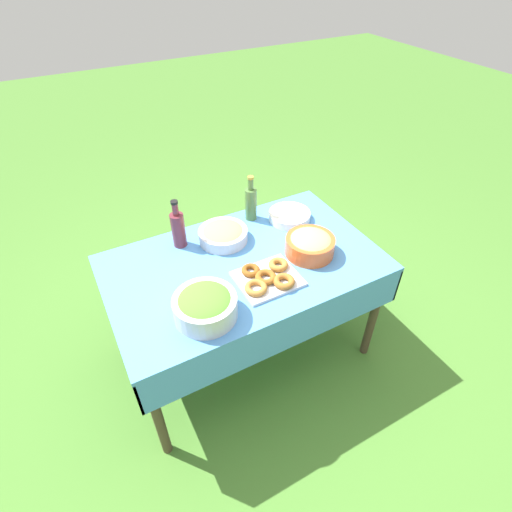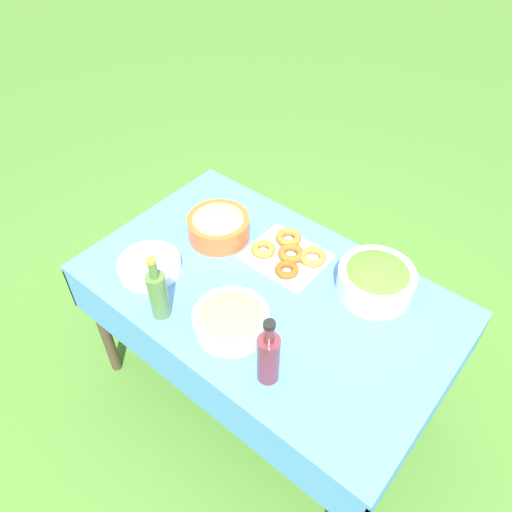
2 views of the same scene
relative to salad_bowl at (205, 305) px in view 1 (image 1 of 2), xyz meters
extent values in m
plane|color=#477A2D|center=(-0.32, -0.25, -0.81)|extent=(14.00, 14.00, 0.00)
cube|color=#4C8CD1|center=(-0.32, -0.25, -0.08)|extent=(1.44, 0.89, 0.02)
cube|color=#4C8CD1|center=(-0.32, -0.69, -0.20)|extent=(1.44, 0.01, 0.22)
cube|color=#4C8CD1|center=(-0.32, 0.18, -0.20)|extent=(1.44, 0.01, 0.22)
cube|color=#4C8CD1|center=(-1.04, -0.25, -0.20)|extent=(0.01, 0.89, 0.22)
cube|color=#4C8CD1|center=(0.39, -0.25, -0.20)|extent=(0.01, 0.89, 0.22)
cylinder|color=#473828|center=(-0.98, -0.64, -0.45)|extent=(0.05, 0.05, 0.72)
cylinder|color=#473828|center=(0.34, -0.64, -0.45)|extent=(0.05, 0.05, 0.72)
cylinder|color=#473828|center=(-0.98, 0.13, -0.45)|extent=(0.05, 0.05, 0.72)
cylinder|color=#473828|center=(0.34, 0.13, -0.45)|extent=(0.05, 0.05, 0.72)
cylinder|color=silver|center=(0.00, 0.00, -0.01)|extent=(0.29, 0.29, 0.11)
ellipsoid|color=#51892D|center=(0.00, 0.00, 0.03)|extent=(0.26, 0.26, 0.07)
cylinder|color=#E05B28|center=(-0.67, -0.15, -0.02)|extent=(0.27, 0.27, 0.10)
ellipsoid|color=tan|center=(-0.67, -0.15, 0.02)|extent=(0.23, 0.23, 0.07)
cube|color=silver|center=(-0.37, -0.07, -0.06)|extent=(0.31, 0.26, 0.02)
torus|color=#A36628|center=(-0.41, 0.01, -0.04)|extent=(0.11, 0.11, 0.03)
torus|color=#93561E|center=(-0.35, -0.06, -0.04)|extent=(0.12, 0.12, 0.03)
torus|color=#B27533|center=(-0.45, -0.12, -0.04)|extent=(0.13, 0.13, 0.03)
torus|color=brown|center=(-0.31, -0.15, -0.04)|extent=(0.11, 0.11, 0.03)
torus|color=#B27533|center=(-0.27, -0.02, -0.04)|extent=(0.15, 0.15, 0.03)
cylinder|color=white|center=(-0.75, -0.47, -0.06)|extent=(0.25, 0.25, 0.01)
cylinder|color=white|center=(-0.75, -0.47, -0.05)|extent=(0.25, 0.25, 0.01)
cylinder|color=white|center=(-0.75, -0.47, -0.04)|extent=(0.25, 0.25, 0.01)
cylinder|color=white|center=(-0.75, -0.47, -0.03)|extent=(0.25, 0.25, 0.01)
cylinder|color=#4C7238|center=(-0.55, -0.60, 0.03)|extent=(0.07, 0.07, 0.20)
cylinder|color=#4C7238|center=(-0.55, -0.60, 0.17)|extent=(0.03, 0.03, 0.07)
cylinder|color=#A58C33|center=(-0.55, -0.60, 0.21)|extent=(0.04, 0.04, 0.02)
cylinder|color=maroon|center=(-0.08, -0.55, 0.03)|extent=(0.07, 0.07, 0.20)
cylinder|color=maroon|center=(-0.08, -0.55, 0.17)|extent=(0.03, 0.03, 0.07)
cylinder|color=black|center=(-0.08, -0.55, 0.21)|extent=(0.04, 0.04, 0.02)
cylinder|color=silver|center=(-0.31, -0.48, -0.03)|extent=(0.28, 0.28, 0.07)
ellipsoid|color=tan|center=(-0.31, -0.48, -0.01)|extent=(0.24, 0.24, 0.06)
camera|label=1|loc=(0.38, 1.19, 1.33)|focal=28.00mm
camera|label=2|loc=(0.46, -1.27, 1.39)|focal=35.00mm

